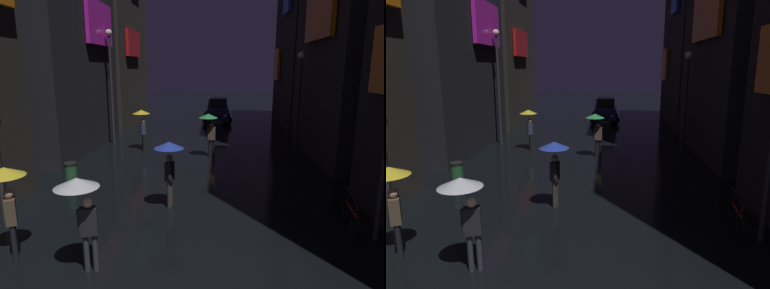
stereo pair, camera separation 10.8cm
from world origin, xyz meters
The scene contains 12 objects.
building_left_far centered at (-7.49, 22.20, 7.73)m, with size 4.25×8.41×15.46m.
building_right_far centered at (7.49, 21.97, 6.12)m, with size 4.25×7.93×12.23m.
pedestrian_far_right_yellow centered at (-3.02, 13.20, 1.67)m, with size 0.90×0.90×2.12m.
pedestrian_near_crossing_blue centered at (-0.47, 5.70, 1.67)m, with size 0.90×0.90×2.12m.
pedestrian_midstreet_left_green centered at (0.52, 12.04, 1.67)m, with size 0.90×0.90×2.12m.
pedestrian_midstreet_centre_clear centered at (-1.75, 2.16, 1.67)m, with size 0.90×0.90×2.12m.
pedestrian_foreground_left_yellow centered at (-3.65, 2.67, 1.67)m, with size 0.90×0.90×2.12m.
bicycle_parked_at_storefront centered at (4.60, 4.81, 0.39)m, with size 0.29×1.81×0.96m.
car_distant centered at (0.78, 23.32, 0.93)m, with size 2.32×4.18×1.92m.
streetlamp_right_far centered at (5.00, 13.79, 3.19)m, with size 0.36×0.36×5.04m.
streetlamp_left_far centered at (-5.00, 14.56, 3.85)m, with size 0.36×0.36×6.26m.
trash_bin centered at (-4.30, 7.27, 0.47)m, with size 0.46×0.46×0.93m.
Camera 2 is at (1.15, -4.11, 4.26)m, focal length 32.00 mm.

